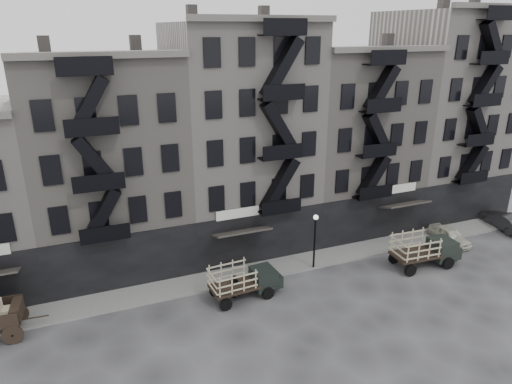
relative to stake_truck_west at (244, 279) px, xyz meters
name	(u,v)px	position (x,y,z in m)	size (l,w,h in m)	color
ground	(292,295)	(3.00, -1.06, -1.36)	(140.00, 140.00, 0.00)	#38383A
sidewalk	(270,268)	(3.00, 2.69, -1.29)	(55.00, 2.50, 0.15)	slate
building_midwest	(108,163)	(-7.00, 8.77, 6.14)	(10.00, 11.35, 16.20)	gray
building_center	(240,138)	(3.00, 8.77, 7.14)	(10.00, 11.35, 18.20)	#A09A93
building_mideast	(348,139)	(13.00, 8.77, 6.14)	(10.00, 11.35, 16.20)	gray
building_east	(440,114)	(23.00, 8.77, 7.64)	(10.00, 11.35, 19.20)	#A09A93
lamp_post	(315,234)	(6.00, 1.54, 1.42)	(0.36, 0.36, 4.28)	black
stake_truck_west	(244,279)	(0.00, 0.00, 0.00)	(4.87, 2.25, 2.39)	black
stake_truck_east	(425,247)	(13.76, -1.07, 0.13)	(5.34, 2.45, 2.62)	black
car_east	(450,235)	(18.40, 1.17, -0.71)	(1.55, 3.85, 1.31)	beige
car_far	(504,221)	(24.90, 1.54, -0.63)	(1.55, 4.46, 1.47)	black
pedestrian_mid	(234,286)	(-0.60, 0.22, -0.58)	(0.77, 0.60, 1.58)	black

